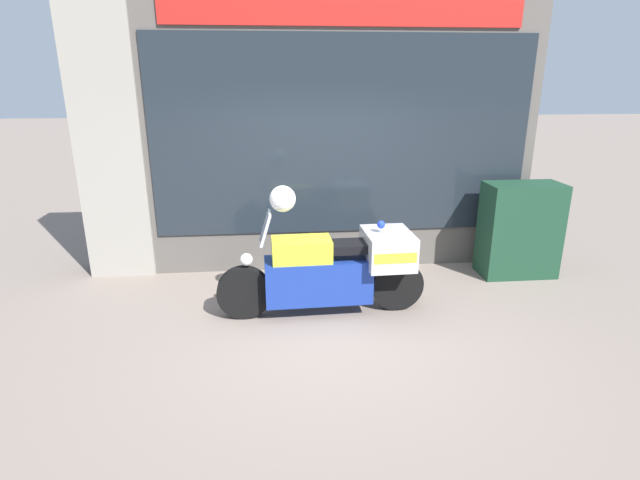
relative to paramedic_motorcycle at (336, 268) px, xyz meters
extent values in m
plane|color=gray|center=(-0.13, -0.40, -0.54)|extent=(60.00, 60.00, 0.00)
cube|color=#56514C|center=(-0.13, 1.60, 1.24)|extent=(6.09, 0.40, 3.57)
cube|color=gray|center=(-2.75, 1.63, 1.24)|extent=(0.85, 0.55, 3.57)
cube|color=#1E262D|center=(0.26, 1.39, 1.29)|extent=(5.01, 0.02, 2.57)
cube|color=red|center=(0.26, 1.38, 2.79)|extent=(4.51, 0.03, 0.32)
cube|color=slate|center=(0.22, 1.61, -0.27)|extent=(4.79, 0.30, 0.55)
cube|color=silver|center=(0.22, 1.75, 0.67)|extent=(4.79, 0.02, 1.37)
cube|color=beige|center=(0.22, 1.61, 1.35)|extent=(4.79, 0.30, 0.02)
cube|color=maroon|center=(-1.28, 1.61, 1.39)|extent=(0.18, 0.04, 0.06)
cube|color=black|center=(0.22, 1.61, 1.39)|extent=(0.18, 0.04, 0.06)
cube|color=#195623|center=(1.73, 1.61, 1.39)|extent=(0.18, 0.04, 0.06)
cube|color=red|center=(-0.90, 1.55, 0.14)|extent=(0.19, 0.03, 0.27)
cube|color=#2D8E42|center=(1.34, 1.55, 0.14)|extent=(0.19, 0.04, 0.27)
cylinder|color=black|center=(-1.04, -0.03, -0.24)|extent=(0.61, 0.16, 0.60)
cylinder|color=black|center=(0.71, 0.02, -0.24)|extent=(0.61, 0.16, 0.60)
cube|color=navy|center=(-0.21, -0.01, -0.13)|extent=(1.20, 0.46, 0.49)
cube|color=yellow|center=(-0.39, -0.01, 0.22)|extent=(0.66, 0.40, 0.28)
cube|color=black|center=(0.06, 0.00, 0.25)|extent=(0.70, 0.34, 0.10)
cube|color=#B7B7BC|center=(0.58, 0.02, 0.21)|extent=(0.54, 0.68, 0.38)
cube|color=yellow|center=(0.58, 0.02, 0.21)|extent=(0.49, 0.69, 0.11)
cube|color=#B2BCC6|center=(-0.78, -0.02, 0.50)|extent=(0.14, 0.30, 0.35)
sphere|color=white|center=(-1.00, -0.03, 0.15)|extent=(0.14, 0.14, 0.14)
sphere|color=blue|center=(0.50, 0.01, 0.49)|extent=(0.09, 0.09, 0.09)
cube|color=#193D28|center=(2.60, 0.92, 0.09)|extent=(0.99, 0.53, 1.26)
sphere|color=white|center=(-0.59, -0.02, 0.81)|extent=(0.28, 0.28, 0.28)
camera|label=1|loc=(-0.70, -5.19, 2.05)|focal=28.00mm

